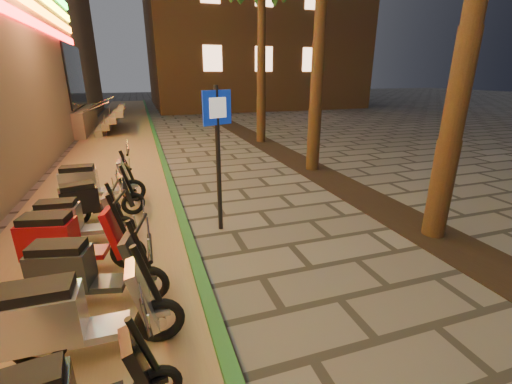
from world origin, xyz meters
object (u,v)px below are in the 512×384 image
object	(u,v)px
scooter_6	(83,270)
scooter_7	(68,240)
scooter_5	(73,316)
scooter_10	(93,183)
scooter_9	(93,200)
pedestrian_sign	(218,140)
scooter_8	(75,220)

from	to	relation	value
scooter_6	scooter_7	xyz separation A→B (m)	(-0.32, 0.95, 0.02)
scooter_5	scooter_10	xyz separation A→B (m)	(-0.31, 4.92, 0.00)
scooter_7	scooter_9	distance (m)	1.96
scooter_5	scooter_9	bearing A→B (deg)	93.74
scooter_6	scooter_9	bearing A→B (deg)	106.50
pedestrian_sign	scooter_10	distance (m)	3.53
scooter_6	scooter_8	bearing A→B (deg)	114.15
scooter_7	scooter_9	world-z (taller)	scooter_7
scooter_8	pedestrian_sign	bearing A→B (deg)	2.73
scooter_6	scooter_9	xyz separation A→B (m)	(-0.18, 2.90, -0.02)
scooter_6	scooter_7	world-z (taller)	scooter_7
scooter_8	scooter_7	bearing A→B (deg)	-81.32
scooter_7	scooter_6	bearing A→B (deg)	-59.25
scooter_5	scooter_10	distance (m)	4.93
scooter_7	scooter_10	bearing A→B (deg)	101.42
scooter_10	scooter_7	bearing A→B (deg)	-89.43
scooter_7	scooter_9	xyz separation A→B (m)	(0.14, 1.95, -0.05)
scooter_6	scooter_10	size ratio (longest dim) A/B	0.95
scooter_9	scooter_10	distance (m)	1.04
pedestrian_sign	scooter_10	world-z (taller)	pedestrian_sign
scooter_6	scooter_9	world-z (taller)	scooter_6
scooter_7	scooter_5	bearing A→B (deg)	-67.70
scooter_5	scooter_9	distance (m)	3.89
scooter_9	scooter_10	size ratio (longest dim) A/B	0.90
scooter_9	scooter_10	xyz separation A→B (m)	(-0.10, 1.04, 0.06)
pedestrian_sign	scooter_8	bearing A→B (deg)	153.66
scooter_7	scooter_8	distance (m)	0.94
pedestrian_sign	scooter_8	size ratio (longest dim) A/B	1.69
scooter_8	scooter_9	distance (m)	1.04
scooter_8	scooter_6	bearing A→B (deg)	-73.36
scooter_5	scooter_10	bearing A→B (deg)	94.29
scooter_5	scooter_7	bearing A→B (deg)	100.86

